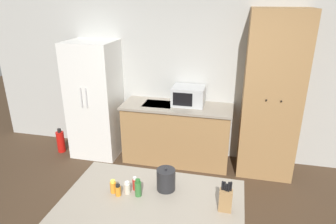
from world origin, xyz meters
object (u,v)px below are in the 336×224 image
object	(u,v)px
spice_bottle_tall_dark	(113,187)
spice_bottle_amber_oil	(135,184)
refrigerator	(95,100)
spice_bottle_short_red	(127,188)
knife_block	(226,200)
pantry_cabinet	(271,97)
kettle	(166,180)
microwave	(189,96)
spice_bottle_pale_salt	(118,190)
spice_bottle_green_herb	(138,188)
fire_extinguisher	(61,141)

from	to	relation	value
spice_bottle_tall_dark	spice_bottle_amber_oil	xyz separation A→B (m)	(0.17, 0.08, 0.00)
refrigerator	spice_bottle_amber_oil	size ratio (longest dim) A/B	14.78
spice_bottle_tall_dark	spice_bottle_short_red	distance (m)	0.12
refrigerator	knife_block	bearing A→B (deg)	-45.07
pantry_cabinet	knife_block	distance (m)	2.24
refrigerator	kettle	size ratio (longest dim) A/B	8.45
spice_bottle_amber_oil	spice_bottle_short_red	bearing A→B (deg)	-126.72
spice_bottle_short_red	spice_bottle_amber_oil	size ratio (longest dim) A/B	0.90
pantry_cabinet	microwave	bearing A→B (deg)	175.97
pantry_cabinet	spice_bottle_pale_salt	bearing A→B (deg)	-122.40
knife_block	spice_bottle_pale_salt	size ratio (longest dim) A/B	2.53
spice_bottle_short_red	refrigerator	bearing A→B (deg)	122.04
microwave	knife_block	world-z (taller)	microwave
spice_bottle_green_herb	knife_block	bearing A→B (deg)	-1.95
microwave	spice_bottle_short_red	bearing A→B (deg)	-94.08
knife_block	spice_bottle_amber_oil	xyz separation A→B (m)	(-0.77, 0.10, -0.04)
microwave	spice_bottle_green_herb	size ratio (longest dim) A/B	3.02
spice_bottle_green_herb	microwave	bearing A→B (deg)	88.53
knife_block	spice_bottle_short_red	distance (m)	0.82
spice_bottle_amber_oil	spice_bottle_green_herb	size ratio (longest dim) A/B	0.79
spice_bottle_tall_dark	pantry_cabinet	bearing A→B (deg)	56.17
spice_bottle_tall_dark	kettle	xyz separation A→B (m)	(0.43, 0.14, 0.04)
spice_bottle_amber_oil	kettle	bearing A→B (deg)	13.90
spice_bottle_amber_oil	spice_bottle_green_herb	bearing A→B (deg)	-53.74
spice_bottle_green_herb	fire_extinguisher	size ratio (longest dim) A/B	0.38
spice_bottle_tall_dark	kettle	size ratio (longest dim) A/B	0.55
knife_block	spice_bottle_amber_oil	world-z (taller)	knife_block
spice_bottle_short_red	knife_block	bearing A→B (deg)	-2.55
kettle	knife_block	bearing A→B (deg)	-17.63
spice_bottle_short_red	spice_bottle_green_herb	size ratio (longest dim) A/B	0.71
fire_extinguisher	spice_bottle_pale_salt	bearing A→B (deg)	-46.97
microwave	spice_bottle_amber_oil	distance (m)	2.16
refrigerator	pantry_cabinet	size ratio (longest dim) A/B	0.79
kettle	spice_bottle_short_red	bearing A→B (deg)	-157.56
spice_bottle_tall_dark	fire_extinguisher	bearing A→B (deg)	132.60
knife_block	spice_bottle_pale_salt	world-z (taller)	knife_block
spice_bottle_pale_salt	kettle	distance (m)	0.41
spice_bottle_amber_oil	spice_bottle_pale_salt	bearing A→B (deg)	-135.15
spice_bottle_tall_dark	spice_bottle_amber_oil	size ratio (longest dim) A/B	0.96
microwave	knife_block	size ratio (longest dim) A/B	1.78
spice_bottle_pale_salt	spice_bottle_green_herb	bearing A→B (deg)	12.21
spice_bottle_amber_oil	kettle	distance (m)	0.27
refrigerator	spice_bottle_short_red	xyz separation A→B (m)	(1.32, -2.11, 0.02)
pantry_cabinet	fire_extinguisher	xyz separation A→B (m)	(-3.26, -0.17, -0.98)
kettle	pantry_cabinet	bearing A→B (deg)	63.20
spice_bottle_tall_dark	spice_bottle_short_red	size ratio (longest dim) A/B	1.07
spice_bottle_tall_dark	knife_block	bearing A→B (deg)	-1.23
knife_block	spice_bottle_tall_dark	size ratio (longest dim) A/B	2.22
microwave	kettle	bearing A→B (deg)	-85.93
refrigerator	microwave	bearing A→B (deg)	4.23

